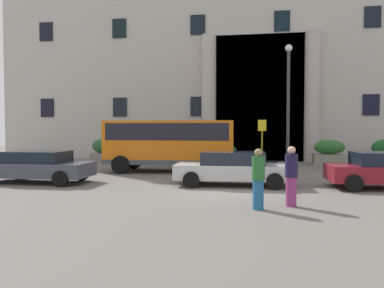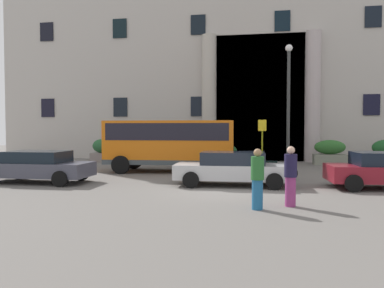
% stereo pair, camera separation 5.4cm
% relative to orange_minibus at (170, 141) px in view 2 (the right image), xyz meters
% --- Properties ---
extents(ground_plane, '(80.00, 64.00, 0.12)m').
position_rel_orange_minibus_xyz_m(ground_plane, '(3.17, -5.50, -1.64)').
color(ground_plane, '#65605B').
extents(office_building_facade, '(35.94, 9.74, 17.25)m').
position_rel_orange_minibus_xyz_m(office_building_facade, '(3.18, 11.97, 7.04)').
color(office_building_facade, '#B0A9A1').
rests_on(office_building_facade, ground_plane).
extents(orange_minibus, '(6.58, 2.98, 2.62)m').
position_rel_orange_minibus_xyz_m(orange_minibus, '(0.00, 0.00, 0.00)').
color(orange_minibus, orange).
rests_on(orange_minibus, ground_plane).
extents(bus_stop_sign, '(0.44, 0.08, 2.70)m').
position_rel_orange_minibus_xyz_m(bus_stop_sign, '(4.68, 1.75, 0.09)').
color(bus_stop_sign, '#929B13').
rests_on(bus_stop_sign, ground_plane).
extents(hedge_planter_entrance_right, '(1.41, 0.96, 1.53)m').
position_rel_orange_minibus_xyz_m(hedge_planter_entrance_right, '(-5.84, 5.01, -0.84)').
color(hedge_planter_entrance_right, gray).
rests_on(hedge_planter_entrance_right, ground_plane).
extents(hedge_planter_west, '(1.94, 0.94, 1.53)m').
position_rel_orange_minibus_xyz_m(hedge_planter_west, '(8.84, 5.31, -0.84)').
color(hedge_planter_west, gray).
rests_on(hedge_planter_west, ground_plane).
extents(hedge_planter_east, '(1.49, 0.90, 1.23)m').
position_rel_orange_minibus_xyz_m(hedge_planter_east, '(2.43, 5.10, -0.99)').
color(hedge_planter_east, '#6C5E59').
rests_on(hedge_planter_east, ground_plane).
extents(hedge_planter_far_east, '(1.84, 0.83, 1.56)m').
position_rel_orange_minibus_xyz_m(hedge_planter_far_east, '(-1.35, 4.61, -0.82)').
color(hedge_planter_far_east, slate).
rests_on(hedge_planter_far_east, ground_plane).
extents(parked_coupe_end, '(4.55, 1.99, 1.32)m').
position_rel_orange_minibus_xyz_m(parked_coupe_end, '(3.47, -4.26, -0.89)').
color(parked_coupe_end, '#B5B5B6').
rests_on(parked_coupe_end, ground_plane).
extents(parked_hatchback_near, '(4.34, 2.02, 1.31)m').
position_rel_orange_minibus_xyz_m(parked_hatchback_near, '(-4.50, -4.80, -0.90)').
color(parked_hatchback_near, '#424351').
rests_on(parked_hatchback_near, ground_plane).
extents(scooter_by_planter, '(1.93, 0.55, 0.89)m').
position_rel_orange_minibus_xyz_m(scooter_by_planter, '(5.14, -2.28, -1.12)').
color(scooter_by_planter, black).
rests_on(scooter_by_planter, ground_plane).
extents(pedestrian_man_crossing, '(0.36, 0.36, 1.68)m').
position_rel_orange_minibus_xyz_m(pedestrian_man_crossing, '(4.40, -8.56, -0.73)').
color(pedestrian_man_crossing, '#1F5B8A').
rests_on(pedestrian_man_crossing, ground_plane).
extents(pedestrian_child_trailing, '(0.36, 0.36, 1.73)m').
position_rel_orange_minibus_xyz_m(pedestrian_child_trailing, '(5.34, -7.98, -0.71)').
color(pedestrian_child_trailing, '#8F316C').
rests_on(pedestrian_child_trailing, ground_plane).
extents(lamppost_plaza_centre, '(0.40, 0.40, 6.94)m').
position_rel_orange_minibus_xyz_m(lamppost_plaza_centre, '(6.14, 2.99, 2.50)').
color(lamppost_plaza_centre, '#373938').
rests_on(lamppost_plaza_centre, ground_plane).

